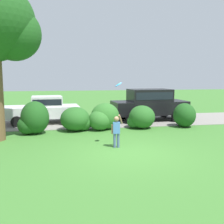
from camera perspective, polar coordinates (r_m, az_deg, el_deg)
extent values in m
plane|color=#3D752D|center=(9.61, 3.89, -8.75)|extent=(80.00, 80.00, 0.00)
cube|color=gray|center=(16.06, -1.76, -1.96)|extent=(28.00, 4.40, 0.02)
ellipsoid|color=#1E511C|center=(12.11, -20.24, 15.43)|extent=(2.21, 2.21, 2.21)
ellipsoid|color=#1E511C|center=(13.04, -16.18, -1.16)|extent=(1.32, 1.39, 1.55)
ellipsoid|color=#1E511C|center=(13.06, -17.52, -2.66)|extent=(0.99, 0.99, 0.89)
ellipsoid|color=#286023|center=(13.37, -7.92, -1.47)|extent=(1.46, 1.57, 1.19)
ellipsoid|color=#286023|center=(13.39, -6.27, -2.23)|extent=(0.92, 0.92, 0.82)
ellipsoid|color=#33702B|center=(13.60, -1.49, -0.90)|extent=(1.45, 1.20, 1.35)
ellipsoid|color=#33702B|center=(13.37, -2.69, -1.77)|extent=(1.14, 1.14, 1.02)
ellipsoid|color=#286023|center=(13.95, 6.44, -1.05)|extent=(1.35, 1.40, 1.20)
ellipsoid|color=#286023|center=(13.97, 4.75, -2.09)|extent=(0.75, 0.75, 0.68)
ellipsoid|color=#1E511C|center=(14.75, 15.26, -0.64)|extent=(1.16, 1.32, 1.28)
cube|color=white|center=(15.81, -14.84, 0.08)|extent=(4.35, 2.20, 0.64)
cube|color=white|center=(15.75, -13.77, 2.28)|extent=(1.82, 1.76, 0.56)
cube|color=black|center=(15.75, -13.77, 2.28)|extent=(1.68, 1.77, 0.34)
cylinder|color=black|center=(15.00, -19.77, -2.00)|extent=(0.62, 0.27, 0.60)
cylinder|color=black|center=(16.85, -19.23, -0.94)|extent=(0.62, 0.27, 0.60)
cylinder|color=black|center=(14.99, -9.80, -1.65)|extent=(0.62, 0.27, 0.60)
cylinder|color=black|center=(16.84, -10.37, -0.63)|extent=(0.62, 0.27, 0.60)
cube|color=black|center=(15.98, -22.51, -0.75)|extent=(0.27, 1.75, 0.20)
cube|color=black|center=(15.97, -7.13, -0.22)|extent=(0.27, 1.75, 0.20)
cube|color=black|center=(16.41, 8.00, 0.96)|extent=(4.62, 2.16, 0.80)
cube|color=black|center=(16.33, 8.05, 3.61)|extent=(2.59, 1.79, 0.72)
cube|color=black|center=(16.33, 8.05, 3.61)|extent=(2.39, 1.80, 0.43)
cylinder|color=black|center=(15.12, 4.38, -1.33)|extent=(0.69, 0.27, 0.68)
cylinder|color=black|center=(16.89, 2.38, -0.34)|extent=(0.69, 0.27, 0.68)
cylinder|color=black|center=(16.20, 13.79, -0.92)|extent=(0.69, 0.27, 0.68)
cylinder|color=black|center=(17.87, 11.00, -0.03)|extent=(0.69, 0.27, 0.68)
cube|color=black|center=(15.73, 0.22, 0.01)|extent=(0.25, 1.75, 0.20)
cube|color=black|center=(17.41, 15.00, 0.50)|extent=(0.25, 1.75, 0.20)
cylinder|color=#4C608C|center=(10.22, 0.56, -6.12)|extent=(0.10, 0.10, 0.55)
cylinder|color=#4C608C|center=(10.24, 1.34, -6.11)|extent=(0.10, 0.10, 0.55)
cube|color=#4C7FCC|center=(10.12, 0.96, -3.40)|extent=(0.27, 0.18, 0.44)
sphere|color=#A37556|center=(10.06, 0.96, -1.50)|extent=(0.20, 0.20, 0.20)
cylinder|color=#A37556|center=(10.13, 1.83, -1.55)|extent=(0.21, 0.23, 0.39)
cylinder|color=#A37556|center=(10.12, 0.05, -3.69)|extent=(0.07, 0.07, 0.36)
cylinder|color=#337FDB|center=(10.19, 1.40, 5.92)|extent=(0.25, 0.28, 0.18)
cylinder|color=#1EB7B2|center=(10.19, 1.40, 5.95)|extent=(0.15, 0.15, 0.11)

